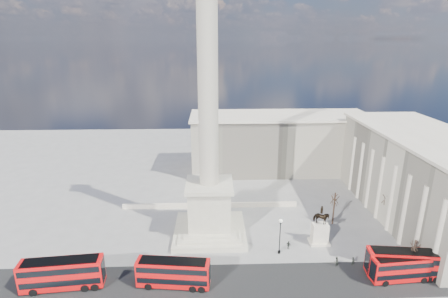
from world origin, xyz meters
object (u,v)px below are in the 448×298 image
nelsons_column (209,173)px  red_bus_c (404,268)px  equestrian_statue (320,230)px  pedestrian_walking (353,261)px  red_bus_a (63,274)px  pedestrian_standing (336,262)px  red_bus_d (405,263)px  red_bus_b (174,273)px  victorian_lamp (280,234)px  pedestrian_crossing (289,245)px

nelsons_column → red_bus_c: 36.29m
equestrian_statue → pedestrian_walking: 8.25m
red_bus_a → pedestrian_standing: red_bus_a is taller
red_bus_c → red_bus_d: (0.59, 0.88, 0.24)m
nelsons_column → red_bus_b: (-5.49, -15.64, -10.50)m
red_bus_c → equestrian_statue: equestrian_statue is taller
red_bus_b → victorian_lamp: (18.07, 8.17, 1.62)m
red_bus_d → pedestrian_standing: 10.62m
victorian_lamp → pedestrian_crossing: 3.98m
red_bus_a → victorian_lamp: bearing=7.3°
nelsons_column → red_bus_c: nelsons_column is taller
red_bus_b → equestrian_statue: 28.57m
red_bus_d → pedestrian_crossing: size_ratio=7.27×
red_bus_c → pedestrian_crossing: size_ratio=6.54×
red_bus_a → victorian_lamp: (35.12, 8.06, 1.43)m
nelsons_column → pedestrian_walking: size_ratio=29.57×
nelsons_column → victorian_lamp: 17.11m
red_bus_c → equestrian_statue: size_ratio=1.39×
red_bus_b → red_bus_d: 37.16m
red_bus_b → red_bus_d: red_bus_d is taller
nelsons_column → pedestrian_standing: bearing=-28.0°
red_bus_c → pedestrian_walking: (-6.55, 3.93, -1.41)m
red_bus_b → equestrian_statue: (26.26, 11.26, 0.26)m
red_bus_d → victorian_lamp: bearing=166.5°
red_bus_c → pedestrian_crossing: red_bus_c is taller
victorian_lamp → red_bus_c: bearing=-23.3°
red_bus_d → nelsons_column: bearing=162.1°
red_bus_d → red_bus_c: bearing=-116.7°
pedestrian_standing → pedestrian_walking: bearing=158.6°
red_bus_c → red_bus_d: bearing=51.7°
red_bus_a → red_bus_c: 53.62m
red_bus_a → pedestrian_crossing: 38.29m
red_bus_a → red_bus_d: red_bus_a is taller
victorian_lamp → pedestrian_crossing: size_ratio=4.16×
nelsons_column → red_bus_a: bearing=-145.4°
pedestrian_standing → victorian_lamp: bearing=-45.4°
red_bus_a → red_bus_b: bearing=-6.0°
nelsons_column → victorian_lamp: size_ratio=7.27×
pedestrian_walking → equestrian_statue: bearing=95.7°
pedestrian_standing → red_bus_d: bearing=141.7°
red_bus_a → pedestrian_standing: size_ratio=7.09×
pedestrian_standing → pedestrian_crossing: 8.83m
victorian_lamp → pedestrian_walking: victorian_lamp is taller
victorian_lamp → nelsons_column: bearing=149.3°
red_bus_c → red_bus_d: 1.09m
red_bus_b → victorian_lamp: 19.89m
nelsons_column → pedestrian_walking: (24.53, -11.50, -12.07)m
red_bus_a → pedestrian_standing: bearing=-0.4°
red_bus_d → equestrian_statue: (-10.89, 10.16, 0.18)m
red_bus_d → red_bus_b: bearing=-171.5°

